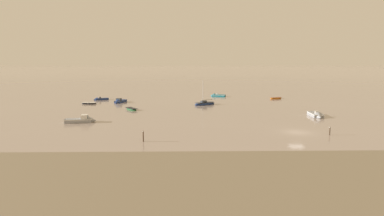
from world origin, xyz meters
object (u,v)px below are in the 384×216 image
Objects in this scene: sailboat_moored_0 at (205,104)px; mooring_post_near at (143,136)px; motorboat_moored_1 at (83,121)px; rowboat_moored_1 at (276,98)px; motorboat_moored_2 at (317,116)px; motorboat_moored_3 at (217,96)px; motorboat_moored_5 at (119,102)px; motorboat_moored_0 at (100,99)px; rowboat_moored_2 at (131,109)px; rowboat_moored_0 at (89,103)px; mooring_post_right at (330,131)px.

mooring_post_near is (-11.57, -39.19, 0.50)m from sailboat_moored_0.
rowboat_moored_1 is at bearing 27.75° from motorboat_moored_1.
mooring_post_near reaches higher than rowboat_moored_1.
motorboat_moored_3 is at bearing -152.10° from motorboat_moored_2.
sailboat_moored_0 is 1.29× the size of motorboat_moored_5.
motorboat_moored_0 reaches higher than rowboat_moored_2.
sailboat_moored_0 is 19.60m from motorboat_moored_3.
motorboat_moored_2 is at bearing 111.76° from sailboat_moored_0.
rowboat_moored_1 is at bearing 117.36° from motorboat_moored_5.
sailboat_moored_0 is at bearing 5.75° from rowboat_moored_1.
mooring_post_near is (18.98, -49.78, 0.60)m from motorboat_moored_0.
motorboat_moored_5 is (-46.04, -7.57, 0.12)m from rowboat_moored_1.
rowboat_moored_0 is at bearing -164.38° from rowboat_moored_2.
motorboat_moored_5 is at bearing 118.91° from motorboat_moored_0.
rowboat_moored_2 is at bearing 40.70° from motorboat_moored_5.
sailboat_moored_0 is at bearing 96.99° from motorboat_moored_5.
sailboat_moored_0 is (31.38, -2.17, 0.12)m from rowboat_moored_0.
mooring_post_right reaches higher than motorboat_moored_5.
motorboat_moored_1 is at bearing 109.11° from rowboat_moored_0.
motorboat_moored_2 is 40.18m from mooring_post_near.
motorboat_moored_2 is at bearing 40.31° from rowboat_moored_2.
motorboat_moored_2 is (54.36, -20.85, 0.10)m from rowboat_moored_0.
mooring_post_right reaches higher than rowboat_moored_0.
motorboat_moored_3 is at bearing 173.07° from motorboat_moored_0.
motorboat_moored_0 is at bearing 89.61° from motorboat_moored_1.
motorboat_moored_1 is 4.04× the size of mooring_post_right.
motorboat_moored_3 is (4.99, 18.95, -0.07)m from sailboat_moored_0.
rowboat_moored_2 is at bearing 67.83° from motorboat_moored_3.
mooring_post_right is at bearing 116.78° from motorboat_moored_0.
motorboat_moored_0 is 1.11× the size of rowboat_moored_1.
motorboat_moored_1 is at bearing -60.61° from rowboat_moored_2.
mooring_post_right reaches higher than rowboat_moored_2.
mooring_post_near is (-16.55, -58.14, 0.57)m from motorboat_moored_3.
rowboat_moored_0 is 58.23m from motorboat_moored_2.
rowboat_moored_0 is 0.98× the size of rowboat_moored_2.
rowboat_moored_2 is at bearing 147.10° from rowboat_moored_0.
motorboat_moored_1 is (5.26, -34.21, 0.13)m from motorboat_moored_0.
motorboat_moored_2 is 41.72m from motorboat_moored_3.
rowboat_moored_2 is at bearing 143.79° from mooring_post_right.
motorboat_moored_3 is at bearing 134.64° from motorboat_moored_5.
motorboat_moored_0 is at bearing 31.38° from motorboat_moored_3.
sailboat_moored_0 is at bearing 140.71° from motorboat_moored_0.
sailboat_moored_0 is at bearing 33.90° from motorboat_moored_1.
mooring_post_near is at bearing 121.42° from rowboat_moored_0.
motorboat_moored_3 reaches higher than rowboat_moored_0.
mooring_post_right is (43.96, -11.79, 0.32)m from motorboat_moored_1.
sailboat_moored_0 is (30.55, -10.60, 0.09)m from motorboat_moored_0.
motorboat_moored_1 is 20.76m from mooring_post_near.
mooring_post_right is at bearing -12.12° from motorboat_moored_2.
mooring_post_near reaches higher than motorboat_moored_2.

